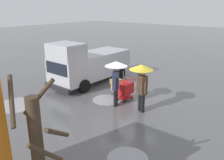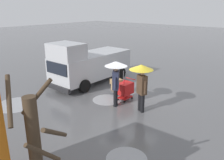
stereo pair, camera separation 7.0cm
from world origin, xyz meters
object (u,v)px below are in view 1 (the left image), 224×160
object	(u,v)px
cargo_van_parked_right	(89,64)
pedestrian_pink_side	(116,73)
shopping_cart_vendor	(125,89)
hand_dolly_boxes	(116,85)
pedestrian_black_side	(142,77)

from	to	relation	value
cargo_van_parked_right	pedestrian_pink_side	distance (m)	3.71
shopping_cart_vendor	pedestrian_pink_side	distance (m)	1.30
cargo_van_parked_right	shopping_cart_vendor	xyz separation A→B (m)	(-3.29, 0.76, -0.61)
hand_dolly_boxes	shopping_cart_vendor	bearing A→B (deg)	160.66
pedestrian_pink_side	shopping_cart_vendor	bearing A→B (deg)	-86.96
shopping_cart_vendor	pedestrian_black_side	world-z (taller)	pedestrian_black_side
pedestrian_pink_side	pedestrian_black_side	xyz separation A→B (m)	(-1.24, -0.22, 0.00)
cargo_van_parked_right	pedestrian_black_side	xyz separation A→B (m)	(-4.57, 1.34, 0.41)
cargo_van_parked_right	pedestrian_black_side	world-z (taller)	cargo_van_parked_right
hand_dolly_boxes	pedestrian_black_side	bearing A→B (deg)	157.36
cargo_van_parked_right	pedestrian_pink_side	bearing A→B (deg)	154.84
cargo_van_parked_right	hand_dolly_boxes	xyz separation A→B (m)	(-2.51, 0.48, -0.65)
hand_dolly_boxes	pedestrian_black_side	distance (m)	2.47
pedestrian_black_side	cargo_van_parked_right	bearing A→B (deg)	-16.38
shopping_cart_vendor	pedestrian_pink_side	xyz separation A→B (m)	(-0.04, 0.81, 1.02)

